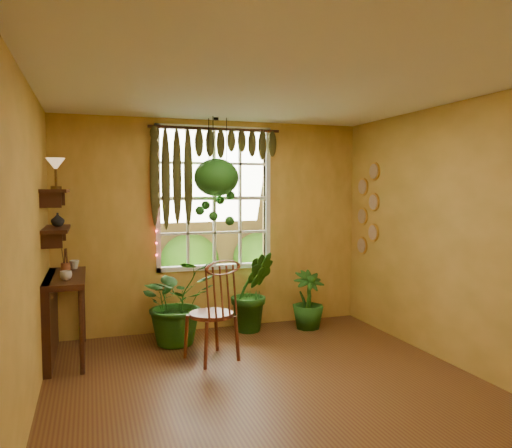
{
  "coord_description": "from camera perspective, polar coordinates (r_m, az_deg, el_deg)",
  "views": [
    {
      "loc": [
        -1.54,
        -4.04,
        1.82
      ],
      "look_at": [
        0.2,
        1.15,
        1.44
      ],
      "focal_mm": 35.0,
      "sensor_mm": 36.0,
      "label": 1
    }
  ],
  "objects": [
    {
      "name": "valance_vine",
      "position": [
        6.38,
        -5.32,
        8.11
      ],
      "size": [
        1.7,
        0.12,
        1.1
      ],
      "color": "#3C1B10",
      "rests_on": "window"
    },
    {
      "name": "potted_plant_mid",
      "position": [
        6.42,
        -0.39,
        -7.74
      ],
      "size": [
        0.57,
        0.46,
        1.02
      ],
      "primitive_type": "imported",
      "rotation": [
        0.0,
        0.0,
        -0.02
      ],
      "color": "#164A13",
      "rests_on": "floor"
    },
    {
      "name": "wall_right",
      "position": [
        5.39,
        22.66,
        -1.29
      ],
      "size": [
        0.0,
        4.5,
        4.5
      ],
      "primitive_type": "plane",
      "rotation": [
        1.57,
        0.0,
        -1.57
      ],
      "color": "gold",
      "rests_on": "floor"
    },
    {
      "name": "windsor_chair",
      "position": [
        5.41,
        -4.91,
        -11.63
      ],
      "size": [
        0.6,
        0.61,
        1.25
      ],
      "rotation": [
        0.0,
        0.0,
        0.35
      ],
      "color": "maroon",
      "rests_on": "floor"
    },
    {
      "name": "shelf_lower",
      "position": [
        5.66,
        -21.84,
        -0.52
      ],
      "size": [
        0.25,
        0.9,
        0.04
      ],
      "primitive_type": "cube",
      "color": "#3C1B10",
      "rests_on": "wall_left"
    },
    {
      "name": "wall_left",
      "position": [
        4.09,
        -24.87,
        -2.94
      ],
      "size": [
        0.0,
        4.5,
        4.5
      ],
      "primitive_type": "plane",
      "rotation": [
        1.57,
        0.0,
        1.57
      ],
      "color": "gold",
      "rests_on": "floor"
    },
    {
      "name": "hanging_basket",
      "position": [
        6.22,
        -4.55,
        4.79
      ],
      "size": [
        0.55,
        0.55,
        1.35
      ],
      "color": "black",
      "rests_on": "ceiling"
    },
    {
      "name": "shelf_upper",
      "position": [
        5.65,
        -21.94,
        3.53
      ],
      "size": [
        0.25,
        0.9,
        0.04
      ],
      "primitive_type": "cube",
      "color": "#3C1B10",
      "rests_on": "wall_left"
    },
    {
      "name": "window",
      "position": [
        6.51,
        -4.81,
        2.95
      ],
      "size": [
        1.52,
        0.1,
        1.86
      ],
      "color": "white",
      "rests_on": "wall_back"
    },
    {
      "name": "cup_b",
      "position": [
        6.13,
        -20.05,
        -4.38
      ],
      "size": [
        0.13,
        0.13,
        0.1
      ],
      "primitive_type": "imported",
      "rotation": [
        0.0,
        0.0,
        0.21
      ],
      "color": "beige",
      "rests_on": "counter_ledge"
    },
    {
      "name": "backyard",
      "position": [
        11.07,
        -9.21,
        1.18
      ],
      "size": [
        14.0,
        10.0,
        12.0
      ],
      "color": "#305C1A",
      "rests_on": "ground"
    },
    {
      "name": "cup_a",
      "position": [
        5.42,
        -20.89,
        -5.51
      ],
      "size": [
        0.15,
        0.15,
        0.09
      ],
      "primitive_type": "imported",
      "rotation": [
        0.0,
        0.0,
        0.29
      ],
      "color": "silver",
      "rests_on": "counter_ledge"
    },
    {
      "name": "shelf_vase",
      "position": [
        5.81,
        -21.73,
        0.48
      ],
      "size": [
        0.15,
        0.15,
        0.14
      ],
      "primitive_type": "imported",
      "rotation": [
        0.0,
        0.0,
        0.06
      ],
      "color": "#B2AD99",
      "rests_on": "shelf_lower"
    },
    {
      "name": "brush_jar",
      "position": [
        5.8,
        -20.94,
        -3.99
      ],
      "size": [
        0.1,
        0.1,
        0.35
      ],
      "color": "brown",
      "rests_on": "counter_ledge"
    },
    {
      "name": "ceiling",
      "position": [
        4.41,
        2.4,
        15.54
      ],
      "size": [
        4.5,
        4.5,
        0.0
      ],
      "primitive_type": "plane",
      "rotation": [
        3.14,
        0.0,
        0.0
      ],
      "color": "white",
      "rests_on": "wall_back"
    },
    {
      "name": "potted_plant_right",
      "position": [
        6.61,
        5.95,
        -8.62
      ],
      "size": [
        0.48,
        0.48,
        0.75
      ],
      "primitive_type": "imported",
      "rotation": [
        0.0,
        0.0,
        0.16
      ],
      "color": "#164A13",
      "rests_on": "floor"
    },
    {
      "name": "potted_plant_left",
      "position": [
        5.99,
        -8.94,
        -8.71
      ],
      "size": [
        1.05,
        0.96,
        1.01
      ],
      "primitive_type": "imported",
      "rotation": [
        0.0,
        0.0,
        0.21
      ],
      "color": "#164A13",
      "rests_on": "floor"
    },
    {
      "name": "tiffany_lamp",
      "position": [
        5.53,
        -21.93,
        6.15
      ],
      "size": [
        0.19,
        0.19,
        0.32
      ],
      "color": "#533917",
      "rests_on": "shelf_upper"
    },
    {
      "name": "counter_ledge",
      "position": [
        5.79,
        -21.96,
        -8.92
      ],
      "size": [
        0.4,
        1.2,
        0.9
      ],
      "color": "#3C1B10",
      "rests_on": "floor"
    },
    {
      "name": "floor",
      "position": [
        4.69,
        2.3,
        -18.82
      ],
      "size": [
        4.5,
        4.5,
        0.0
      ],
      "primitive_type": "plane",
      "color": "brown",
      "rests_on": "ground"
    },
    {
      "name": "wall_back",
      "position": [
        6.49,
        -4.72,
        -0.15
      ],
      "size": [
        4.0,
        0.0,
        4.0
      ],
      "primitive_type": "plane",
      "rotation": [
        1.57,
        0.0,
        0.0
      ],
      "color": "gold",
      "rests_on": "floor"
    },
    {
      "name": "string_lights",
      "position": [
        6.28,
        -11.38,
        3.3
      ],
      "size": [
        0.03,
        0.03,
        1.54
      ],
      "primitive_type": null,
      "color": "#FF2633",
      "rests_on": "window"
    },
    {
      "name": "wall_plates",
      "position": [
        6.81,
        12.64,
        1.65
      ],
      "size": [
        0.04,
        0.32,
        1.1
      ],
      "primitive_type": null,
      "color": "beige",
      "rests_on": "wall_right"
    }
  ]
}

